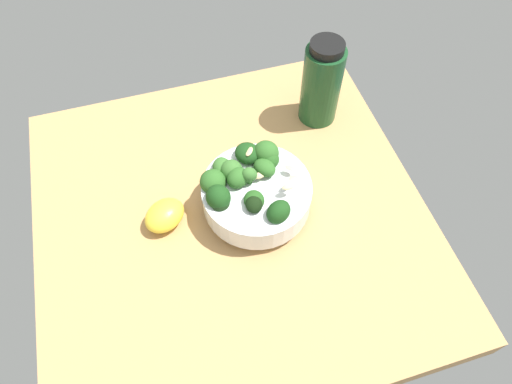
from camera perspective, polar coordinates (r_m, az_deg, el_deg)
ground_plane at (r=78.01cm, az=-2.98°, el=-3.60°), size 63.14×63.14×4.99cm
bowl_of_broccoli at (r=72.93cm, az=-0.37°, el=0.30°), size 17.89×17.48×9.63cm
lemon_wedge at (r=74.62cm, az=-11.28°, el=-2.86°), size 8.60×8.11×4.09cm
bottle_tall at (r=83.98cm, az=8.13°, el=13.23°), size 7.03×7.03×16.68cm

